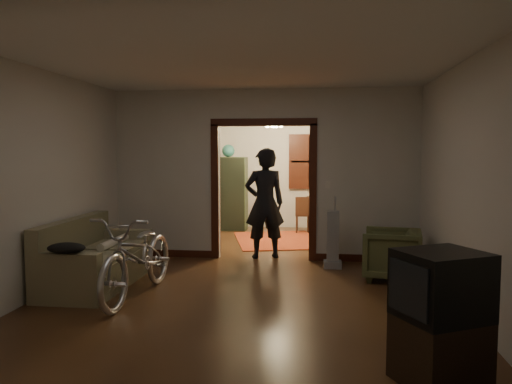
% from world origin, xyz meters
% --- Properties ---
extents(floor, '(5.00, 8.50, 0.01)m').
position_xyz_m(floor, '(0.00, 0.00, 0.00)').
color(floor, '#361F11').
rests_on(floor, ground).
extents(ceiling, '(5.00, 8.50, 0.01)m').
position_xyz_m(ceiling, '(0.00, 0.00, 2.80)').
color(ceiling, white).
rests_on(ceiling, floor).
extents(wall_back, '(5.00, 0.02, 2.80)m').
position_xyz_m(wall_back, '(0.00, 4.25, 1.40)').
color(wall_back, beige).
rests_on(wall_back, floor).
extents(wall_left, '(0.02, 8.50, 2.80)m').
position_xyz_m(wall_left, '(-2.50, 0.00, 1.40)').
color(wall_left, beige).
rests_on(wall_left, floor).
extents(wall_right, '(0.02, 8.50, 2.80)m').
position_xyz_m(wall_right, '(2.50, 0.00, 1.40)').
color(wall_right, beige).
rests_on(wall_right, floor).
extents(partition_wall, '(5.00, 0.14, 2.80)m').
position_xyz_m(partition_wall, '(0.00, 0.75, 1.40)').
color(partition_wall, beige).
rests_on(partition_wall, floor).
extents(door_casing, '(1.74, 0.20, 2.32)m').
position_xyz_m(door_casing, '(0.00, 0.75, 1.10)').
color(door_casing, '#36150C').
rests_on(door_casing, floor).
extents(far_window, '(0.98, 0.06, 1.28)m').
position_xyz_m(far_window, '(0.70, 4.21, 1.55)').
color(far_window, black).
rests_on(far_window, wall_back).
extents(chandelier, '(0.24, 0.24, 0.24)m').
position_xyz_m(chandelier, '(0.00, 2.50, 2.35)').
color(chandelier, '#FFE0A5').
rests_on(chandelier, ceiling).
extents(light_switch, '(0.08, 0.01, 0.12)m').
position_xyz_m(light_switch, '(1.05, 0.68, 1.25)').
color(light_switch, silver).
rests_on(light_switch, partition_wall).
extents(sofa, '(0.87, 1.93, 0.89)m').
position_xyz_m(sofa, '(-2.02, -1.19, 0.44)').
color(sofa, '#6C6948').
rests_on(sofa, floor).
extents(rolled_paper, '(0.11, 0.86, 0.11)m').
position_xyz_m(rolled_paper, '(-1.92, -0.89, 0.53)').
color(rolled_paper, beige).
rests_on(rolled_paper, sofa).
extents(jacket, '(0.44, 0.33, 0.13)m').
position_xyz_m(jacket, '(-1.97, -2.10, 0.68)').
color(jacket, black).
rests_on(jacket, sofa).
extents(bicycle, '(0.80, 2.01, 1.04)m').
position_xyz_m(bicycle, '(-1.27, -1.65, 0.52)').
color(bicycle, silver).
rests_on(bicycle, floor).
extents(armchair, '(0.90, 0.88, 0.71)m').
position_xyz_m(armchair, '(1.92, -0.40, 0.36)').
color(armchair, '#4C532E').
rests_on(armchair, floor).
extents(tv_stand, '(0.77, 0.75, 0.54)m').
position_xyz_m(tv_stand, '(1.83, -3.58, 0.27)').
color(tv_stand, black).
rests_on(tv_stand, floor).
extents(crt_tv, '(0.78, 0.75, 0.52)m').
position_xyz_m(crt_tv, '(1.83, -3.58, 0.77)').
color(crt_tv, black).
rests_on(crt_tv, tv_stand).
extents(vacuum, '(0.30, 0.25, 0.88)m').
position_xyz_m(vacuum, '(1.12, 0.20, 0.44)').
color(vacuum, gray).
rests_on(vacuum, floor).
extents(person, '(0.78, 0.63, 1.84)m').
position_xyz_m(person, '(0.01, 0.82, 0.92)').
color(person, black).
rests_on(person, floor).
extents(oriental_rug, '(2.07, 2.44, 0.02)m').
position_xyz_m(oriental_rug, '(0.09, 2.46, 0.01)').
color(oriental_rug, maroon).
rests_on(oriental_rug, floor).
extents(locker, '(0.83, 0.47, 1.66)m').
position_xyz_m(locker, '(-1.13, 3.70, 0.83)').
color(locker, '#273520').
rests_on(locker, floor).
extents(globe, '(0.28, 0.28, 0.28)m').
position_xyz_m(globe, '(-1.13, 3.70, 1.94)').
color(globe, '#1E5972').
rests_on(globe, locker).
extents(desk, '(1.11, 0.76, 0.75)m').
position_xyz_m(desk, '(1.15, 3.68, 0.38)').
color(desk, black).
rests_on(desk, floor).
extents(desk_chair, '(0.41, 0.41, 0.80)m').
position_xyz_m(desk_chair, '(0.59, 3.49, 0.40)').
color(desk_chair, black).
rests_on(desk_chair, floor).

